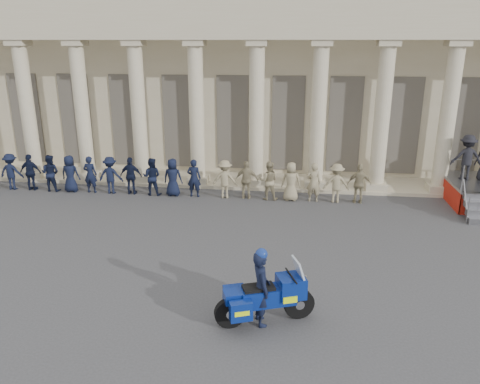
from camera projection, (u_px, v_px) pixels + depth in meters
name	position (u px, v px, depth m)	size (l,w,h in m)	color
ground	(185.00, 268.00, 13.51)	(90.00, 90.00, 0.00)	#39393C
building	(244.00, 73.00, 26.02)	(40.00, 12.50, 9.00)	tan
officer_rank	(157.00, 177.00, 19.66)	(17.58, 0.61, 1.60)	black
motorcycle	(266.00, 297.00, 10.73)	(2.29, 1.35, 1.53)	black
rider	(261.00, 287.00, 10.61)	(0.63, 0.77, 1.89)	black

